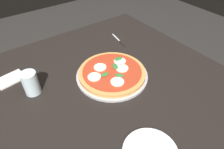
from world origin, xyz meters
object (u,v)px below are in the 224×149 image
(pizza, at_px, (112,72))
(napkin, at_px, (10,79))
(serving_tray, at_px, (112,75))
(glass_cup, at_px, (31,83))
(knife, at_px, (120,41))
(dining_table, at_px, (107,95))

(pizza, relative_size, napkin, 2.58)
(serving_tray, bearing_deg, napkin, -32.93)
(glass_cup, bearing_deg, knife, -169.09)
(napkin, xyz_separation_m, glass_cup, (-0.06, 0.15, 0.05))
(dining_table, distance_m, knife, 0.39)
(napkin, distance_m, knife, 0.66)
(pizza, distance_m, napkin, 0.50)
(knife, bearing_deg, glass_cup, 10.91)
(serving_tray, xyz_separation_m, napkin, (0.42, -0.27, -0.00))
(serving_tray, bearing_deg, knife, -134.99)
(serving_tray, relative_size, napkin, 2.76)
(dining_table, distance_m, glass_cup, 0.38)
(pizza, height_order, glass_cup, glass_cup)
(dining_table, xyz_separation_m, pizza, (-0.04, -0.01, 0.13))
(dining_table, distance_m, pizza, 0.13)
(napkin, distance_m, glass_cup, 0.17)
(serving_tray, xyz_separation_m, glass_cup, (0.36, -0.12, 0.05))
(pizza, bearing_deg, glass_cup, -18.57)
(dining_table, bearing_deg, knife, -138.64)
(dining_table, bearing_deg, pizza, -166.99)
(serving_tray, distance_m, napkin, 0.50)
(glass_cup, bearing_deg, dining_table, 157.57)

